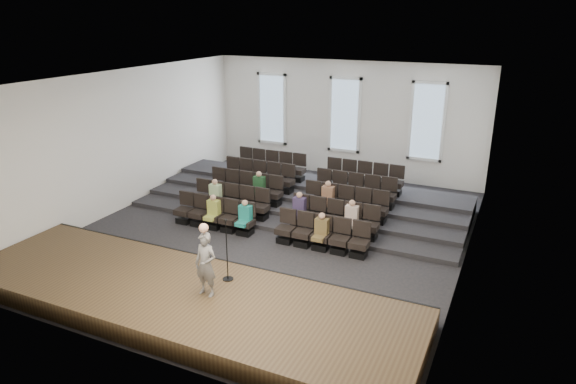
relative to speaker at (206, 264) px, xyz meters
The scene contains 14 objects.
ground 5.23m from the speaker, 98.47° to the left, with size 14.00×14.00×0.00m, color black.
ceiling 6.29m from the speaker, 98.47° to the left, with size 12.00×14.00×0.02m, color white.
wall_back 12.12m from the speaker, 93.55° to the left, with size 12.00×0.04×5.00m, color silver.
wall_front 2.46m from the speaker, 110.47° to the right, with size 12.00×0.04×5.00m, color silver.
wall_left 8.51m from the speaker, 143.45° to the left, with size 0.04×14.00×5.00m, color silver.
wall_right 7.38m from the speaker, 43.58° to the left, with size 0.04×14.00×5.00m, color silver.
stage 1.28m from the speaker, behind, with size 11.80×3.60×0.50m, color #46341E.
stage_lip 2.12m from the speaker, 113.90° to the left, with size 11.80×0.06×0.52m, color black.
risers 8.29m from the speaker, 95.22° to the left, with size 11.80×4.80×0.60m.
seating_rows 6.63m from the speaker, 96.50° to the left, with size 6.80×4.70×1.67m.
windows 12.07m from the speaker, 93.57° to the left, with size 8.44×0.10×3.24m.
audience 5.41m from the speaker, 97.97° to the left, with size 5.45×2.64×1.10m.
speaker is the anchor object (origin of this frame).
mic_stand 0.88m from the speaker, 85.31° to the left, with size 0.28×0.28×1.65m.
Camera 1 is at (7.02, -13.96, 6.83)m, focal length 32.00 mm.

